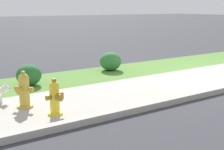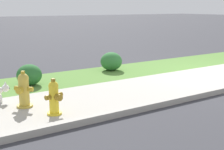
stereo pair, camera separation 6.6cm
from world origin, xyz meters
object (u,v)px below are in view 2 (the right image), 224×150
at_px(shrub_bush_mid_verge, 111,61).
at_px(fire_hydrant_across_street, 54,98).
at_px(shrub_bush_near_lamp, 29,75).
at_px(fire_hydrant_by_grass_verge, 24,90).

bearing_deg(shrub_bush_mid_verge, fire_hydrant_across_street, -137.44).
height_order(shrub_bush_near_lamp, shrub_bush_mid_verge, shrub_bush_mid_verge).
xyz_separation_m(fire_hydrant_by_grass_verge, shrub_bush_near_lamp, (0.67, 1.65, -0.08)).
xyz_separation_m(fire_hydrant_by_grass_verge, shrub_bush_mid_verge, (3.39, 2.09, -0.06)).
bearing_deg(fire_hydrant_across_street, shrub_bush_near_lamp, -112.13).
xyz_separation_m(fire_hydrant_across_street, shrub_bush_mid_verge, (3.07, 2.82, -0.04)).
bearing_deg(shrub_bush_near_lamp, fire_hydrant_across_street, -98.33).
bearing_deg(fire_hydrant_across_street, fire_hydrant_by_grass_verge, -80.22).
distance_m(fire_hydrant_by_grass_verge, fire_hydrant_across_street, 0.79).
relative_size(fire_hydrant_by_grass_verge, shrub_bush_mid_verge, 1.09).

